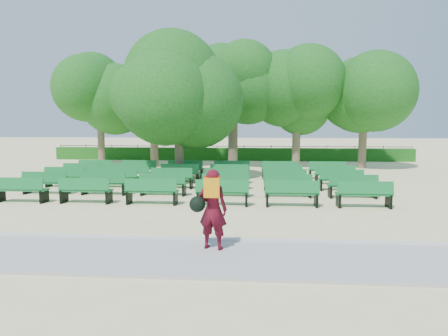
% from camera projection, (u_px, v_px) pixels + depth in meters
% --- Properties ---
extents(ground, '(120.00, 120.00, 0.00)m').
position_uv_depth(ground, '(207.00, 193.00, 15.28)').
color(ground, beige).
extents(paving, '(30.00, 2.20, 0.06)m').
position_uv_depth(paving, '(163.00, 256.00, 7.95)').
color(paving, '#AAA9A5').
rests_on(paving, ground).
extents(curb, '(30.00, 0.12, 0.10)m').
position_uv_depth(curb, '(175.00, 239.00, 9.08)').
color(curb, silver).
rests_on(curb, ground).
extents(hedge, '(26.00, 0.70, 0.90)m').
position_uv_depth(hedge, '(230.00, 154.00, 29.10)').
color(hedge, '#1B5C17').
rests_on(hedge, ground).
extents(fence, '(26.00, 0.10, 1.02)m').
position_uv_depth(fence, '(230.00, 160.00, 29.55)').
color(fence, black).
rests_on(fence, ground).
extents(tree_line, '(21.80, 6.80, 7.04)m').
position_uv_depth(tree_line, '(226.00, 166.00, 25.19)').
color(tree_line, '#1C5E1B').
rests_on(tree_line, ground).
extents(bench_array, '(1.75, 0.65, 1.09)m').
position_uv_depth(bench_array, '(200.00, 186.00, 16.41)').
color(bench_array, '#136E2E').
rests_on(bench_array, ground).
extents(tree_among, '(4.56, 4.56, 6.19)m').
position_uv_depth(tree_among, '(178.00, 91.00, 17.99)').
color(tree_among, brown).
rests_on(tree_among, ground).
extents(person, '(0.83, 0.54, 1.68)m').
position_uv_depth(person, '(212.00, 208.00, 8.25)').
color(person, '#4E0B18').
rests_on(person, ground).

